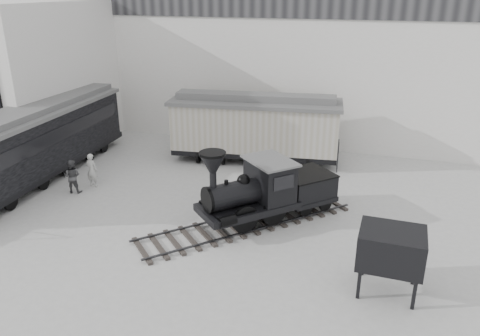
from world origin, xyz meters
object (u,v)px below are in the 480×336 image
(locomotive, at_px, (263,194))
(coal_hopper, at_px, (390,253))
(visitor_b, at_px, (72,176))
(visitor_a, at_px, (92,170))
(passenger_coach, at_px, (39,141))
(boxcar, at_px, (255,126))

(locomotive, relative_size, coal_hopper, 3.78)
(locomotive, relative_size, visitor_b, 5.03)
(locomotive, bearing_deg, visitor_a, -142.65)
(passenger_coach, relative_size, visitor_b, 8.06)
(visitor_a, relative_size, coal_hopper, 0.78)
(locomotive, xyz_separation_m, passenger_coach, (-12.80, 1.37, 0.74))
(visitor_a, bearing_deg, passenger_coach, -1.11)
(passenger_coach, bearing_deg, visitor_a, -8.12)
(visitor_a, bearing_deg, boxcar, -133.88)
(visitor_a, distance_m, visitor_b, 1.09)
(coal_hopper, bearing_deg, visitor_a, 163.78)
(locomotive, bearing_deg, coal_hopper, 9.41)
(boxcar, bearing_deg, locomotive, -78.91)
(visitor_b, xyz_separation_m, coal_hopper, (15.35, -3.79, 0.64))
(visitor_a, xyz_separation_m, coal_hopper, (14.85, -4.77, 0.61))
(locomotive, distance_m, coal_hopper, 6.55)
(visitor_b, height_order, coal_hopper, coal_hopper)
(visitor_a, height_order, visitor_b, visitor_a)
(locomotive, height_order, passenger_coach, passenger_coach)
(visitor_b, bearing_deg, locomotive, 166.97)
(boxcar, bearing_deg, coal_hopper, -62.01)
(locomotive, distance_m, boxcar, 7.83)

